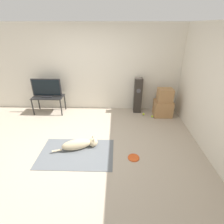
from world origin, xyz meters
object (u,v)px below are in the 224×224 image
dog (80,144)px  frisbee (134,158)px  tennis_ball_by_boxes (144,114)px  tv (47,88)px  tv_stand (48,99)px  tennis_ball_near_speaker (152,116)px  cardboard_box_lower (163,108)px  cardboard_box_upper (165,95)px  floor_speaker (138,96)px

dog → frisbee: (1.16, -0.27, -0.12)m
tennis_ball_by_boxes → tv: bearing=177.6°
tv_stand → tennis_ball_near_speaker: 3.18m
cardboard_box_lower → cardboard_box_upper: bearing=-75.0°
cardboard_box_lower → tv_stand: size_ratio=0.58×
tennis_ball_near_speaker → cardboard_box_lower: bearing=23.9°
frisbee → tennis_ball_near_speaker: bearing=68.7°
dog → floor_speaker: bearing=53.1°
floor_speaker → tv: (-2.72, -0.13, 0.26)m
floor_speaker → cardboard_box_lower: bearing=-18.9°
cardboard_box_lower → frisbee: bearing=-117.7°
cardboard_box_upper → tennis_ball_near_speaker: bearing=-158.9°
frisbee → tv: 3.29m
cardboard_box_lower → tennis_ball_near_speaker: cardboard_box_lower is taller
tv_stand → tennis_ball_by_boxes: bearing=-2.3°
tennis_ball_by_boxes → tennis_ball_near_speaker: size_ratio=1.00×
cardboard_box_upper → tv: size_ratio=0.49×
dog → tv: (-1.28, 1.79, 0.66)m
cardboard_box_lower → tennis_ball_near_speaker: 0.40m
cardboard_box_upper → dog: bearing=-143.0°
tennis_ball_near_speaker → floor_speaker: bearing=136.9°
cardboard_box_lower → tv: (-3.46, 0.13, 0.56)m
dog → cardboard_box_lower: bearing=37.4°
floor_speaker → tv_stand: size_ratio=1.18×
dog → tv_stand: size_ratio=1.05×
dog → floor_speaker: 2.43m
frisbee → tv_stand: bearing=139.9°
tv_stand → frisbee: bearing=-40.1°
cardboard_box_upper → tennis_ball_by_boxes: bearing=177.8°
tv → tennis_ball_near_speaker: tv is taller
dog → tv_stand: (-1.28, 1.79, 0.33)m
frisbee → tennis_ball_near_speaker: 1.92m
tv_stand → tennis_ball_by_boxes: tv_stand is taller
cardboard_box_lower → floor_speaker: (-0.74, 0.25, 0.30)m
tennis_ball_by_boxes → cardboard_box_upper: bearing=-2.2°
dog → cardboard_box_upper: cardboard_box_upper is taller
dog → tennis_ball_near_speaker: size_ratio=14.46×
cardboard_box_upper → tv_stand: cardboard_box_upper is taller
floor_speaker → cardboard_box_upper: bearing=-19.9°
cardboard_box_lower → tv_stand: 3.47m
dog → frisbee: dog is taller
dog → cardboard_box_lower: size_ratio=1.81×
floor_speaker → tv: bearing=-177.4°
dog → frisbee: size_ratio=4.01×
cardboard_box_upper → tv: (-3.46, 0.14, 0.13)m
cardboard_box_lower → tennis_ball_by_boxes: (-0.55, 0.01, -0.20)m
dog → cardboard_box_upper: 2.78m
cardboard_box_lower → floor_speaker: bearing=161.1°
frisbee → cardboard_box_lower: cardboard_box_lower is taller
cardboard_box_upper → tennis_ball_near_speaker: (-0.32, -0.12, -0.63)m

